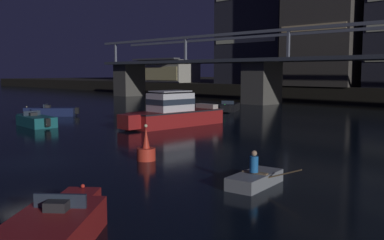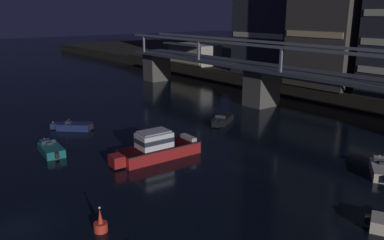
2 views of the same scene
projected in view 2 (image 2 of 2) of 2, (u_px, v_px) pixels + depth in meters
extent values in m
plane|color=black|center=(18.00, 229.00, 25.67)|extent=(400.00, 400.00, 0.00)
cube|color=#4C4944|center=(157.00, 67.00, 80.67)|extent=(3.60, 4.40, 5.55)
cube|color=#4C4944|center=(262.00, 87.00, 58.83)|extent=(3.60, 4.40, 5.55)
cube|color=#3D424C|center=(352.00, 80.00, 47.12)|extent=(92.14, 6.40, 0.45)
cube|color=slate|center=(342.00, 53.00, 44.49)|extent=(92.14, 0.36, 0.36)
cube|color=slate|center=(368.00, 50.00, 47.93)|extent=(92.14, 0.36, 0.36)
cube|color=slate|center=(144.00, 44.00, 77.66)|extent=(0.30, 0.30, 3.20)
cube|color=slate|center=(198.00, 50.00, 64.57)|extent=(0.30, 0.30, 3.20)
cube|color=slate|center=(281.00, 60.00, 51.47)|extent=(0.30, 0.30, 3.20)
cube|color=beige|center=(257.00, 35.00, 71.70)|extent=(12.29, 0.10, 0.90)
cube|color=beige|center=(313.00, 34.00, 59.25)|extent=(9.96, 0.10, 0.90)
cube|color=#B2AD9E|center=(195.00, 54.00, 89.37)|extent=(12.00, 6.00, 4.40)
cube|color=#EAD88C|center=(184.00, 57.00, 87.68)|extent=(11.20, 0.10, 2.64)
cube|color=#4C4C51|center=(182.00, 44.00, 86.61)|extent=(12.40, 1.60, 0.30)
cube|color=maroon|center=(160.00, 152.00, 38.18)|extent=(2.90, 8.09, 1.20)
cube|color=maroon|center=(117.00, 161.00, 35.59)|extent=(1.47, 1.15, 1.04)
cube|color=black|center=(160.00, 146.00, 38.03)|extent=(2.98, 8.18, 0.10)
cube|color=white|center=(154.00, 140.00, 37.49)|extent=(2.22, 3.28, 1.40)
cube|color=#283342|center=(154.00, 139.00, 37.48)|extent=(2.26, 3.32, 0.44)
cube|color=silver|center=(154.00, 131.00, 37.27)|extent=(2.00, 2.95, 0.08)
cube|color=#B7B2A8|center=(188.00, 138.00, 39.89)|extent=(2.10, 0.68, 0.36)
cube|color=#196066|center=(51.00, 150.00, 39.23)|extent=(4.04, 2.10, 0.80)
cube|color=#196066|center=(45.00, 143.00, 41.15)|extent=(0.97, 1.06, 0.70)
cube|color=#283342|center=(48.00, 142.00, 39.76)|extent=(0.21, 1.35, 0.36)
cube|color=#262628|center=(49.00, 143.00, 39.57)|extent=(0.44, 0.59, 0.24)
cube|color=black|center=(57.00, 155.00, 37.47)|extent=(0.39, 0.39, 0.60)
sphere|color=red|center=(44.00, 138.00, 41.24)|extent=(0.12, 0.12, 0.12)
cube|color=black|center=(368.00, 219.00, 25.93)|extent=(0.48, 0.48, 0.60)
cube|color=beige|center=(383.00, 171.00, 34.04)|extent=(3.66, 4.25, 0.80)
cube|color=beige|center=(379.00, 161.00, 36.22)|extent=(1.32, 1.30, 0.70)
cube|color=#283342|center=(382.00, 161.00, 34.66)|extent=(1.18, 0.83, 0.36)
cube|color=#262628|center=(383.00, 163.00, 34.45)|extent=(0.69, 0.64, 0.24)
sphere|color=beige|center=(380.00, 155.00, 36.34)|extent=(0.12, 0.12, 0.12)
cube|color=black|center=(222.00, 120.00, 50.23)|extent=(3.49, 4.29, 0.80)
cube|color=black|center=(216.00, 124.00, 48.08)|extent=(1.30, 1.27, 0.70)
cube|color=#283342|center=(220.00, 117.00, 49.32)|extent=(1.22, 0.75, 0.36)
cube|color=#262628|center=(221.00, 117.00, 49.56)|extent=(0.68, 0.62, 0.24)
cube|color=black|center=(228.00, 115.00, 52.12)|extent=(0.49, 0.49, 0.60)
sphere|color=#33D84C|center=(216.00, 121.00, 47.74)|extent=(0.12, 0.12, 0.12)
cube|color=#19234C|center=(75.00, 126.00, 47.22)|extent=(3.97, 4.10, 0.80)
cube|color=#19234C|center=(55.00, 126.00, 47.40)|extent=(1.34, 1.33, 0.70)
cube|color=#283342|center=(67.00, 122.00, 47.14)|extent=(1.06, 0.99, 0.36)
cube|color=#262628|center=(69.00, 122.00, 47.13)|extent=(0.68, 0.67, 0.24)
cube|color=black|center=(92.00, 126.00, 47.03)|extent=(0.51, 0.51, 0.60)
sphere|color=beige|center=(53.00, 122.00, 47.30)|extent=(0.12, 0.12, 0.12)
cylinder|color=red|center=(101.00, 227.00, 25.36)|extent=(0.90, 0.90, 0.60)
cone|color=red|center=(100.00, 216.00, 25.15)|extent=(0.36, 0.36, 1.00)
sphere|color=#F2EAB2|center=(99.00, 208.00, 24.99)|extent=(0.16, 0.16, 0.16)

